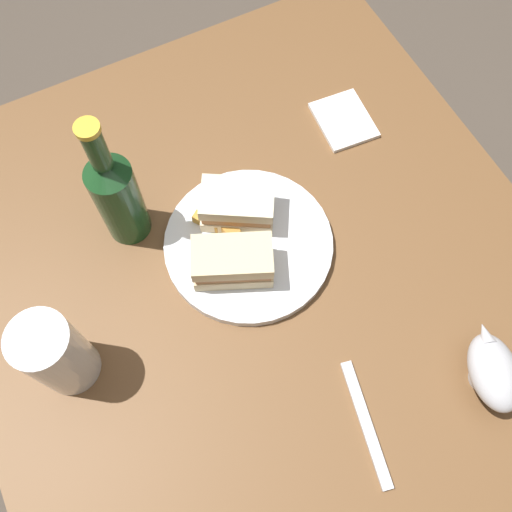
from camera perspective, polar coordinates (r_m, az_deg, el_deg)
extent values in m
plane|color=#4C4238|center=(1.61, 0.44, -12.24)|extent=(6.00, 6.00, 0.00)
cube|color=brown|center=(1.25, 0.56, -8.78)|extent=(1.04, 0.91, 0.75)
cylinder|color=white|center=(0.91, -0.76, 1.18)|extent=(0.27, 0.27, 0.02)
cube|color=beige|center=(0.91, -1.82, 4.55)|extent=(0.12, 0.13, 0.02)
cube|color=#B27A4C|center=(0.90, -1.86, 5.14)|extent=(0.11, 0.13, 0.02)
cube|color=beige|center=(0.88, -1.90, 5.75)|extent=(0.12, 0.13, 0.02)
cube|color=beige|center=(0.87, -2.31, -1.07)|extent=(0.11, 0.14, 0.02)
cube|color=#B27A4C|center=(0.85, -2.36, -0.57)|extent=(0.10, 0.13, 0.01)
cube|color=beige|center=(0.83, -2.41, -0.05)|extent=(0.11, 0.14, 0.02)
cube|color=gold|center=(0.91, -3.11, 4.42)|extent=(0.02, 0.05, 0.02)
cube|color=gold|center=(0.91, -4.94, 3.48)|extent=(0.05, 0.04, 0.02)
cube|color=gold|center=(0.90, -3.05, 3.18)|extent=(0.04, 0.05, 0.02)
cube|color=#AD702D|center=(0.90, -2.54, 2.93)|extent=(0.06, 0.03, 0.02)
cube|color=gold|center=(0.88, -4.23, 0.18)|extent=(0.04, 0.05, 0.02)
cube|color=#B77F33|center=(0.90, -2.88, 2.86)|extent=(0.05, 0.03, 0.02)
cylinder|color=white|center=(0.82, -19.42, -9.26)|extent=(0.08, 0.08, 0.16)
cylinder|color=#C67014|center=(0.87, -18.33, -10.18)|extent=(0.07, 0.07, 0.05)
cylinder|color=#B7B7BC|center=(0.90, 22.02, -11.21)|extent=(0.04, 0.04, 0.02)
ellipsoid|color=#B7B7BC|center=(0.87, 22.77, -10.71)|extent=(0.13, 0.10, 0.05)
ellipsoid|color=#381E0F|center=(0.87, 22.92, -10.61)|extent=(0.10, 0.08, 0.02)
cone|color=#B7B7BC|center=(0.87, 21.99, -7.24)|extent=(0.04, 0.03, 0.02)
cylinder|color=#19421E|center=(0.88, -13.50, 5.30)|extent=(0.07, 0.07, 0.16)
cone|color=#19421E|center=(0.81, -14.91, 8.46)|extent=(0.07, 0.07, 0.02)
cylinder|color=#19421E|center=(0.77, -15.78, 10.39)|extent=(0.03, 0.03, 0.07)
cylinder|color=gold|center=(0.74, -16.59, 12.15)|extent=(0.03, 0.03, 0.01)
cube|color=white|center=(1.05, 8.80, 13.32)|extent=(0.12, 0.10, 0.01)
cube|color=silver|center=(0.85, 10.97, -16.15)|extent=(0.18, 0.05, 0.01)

